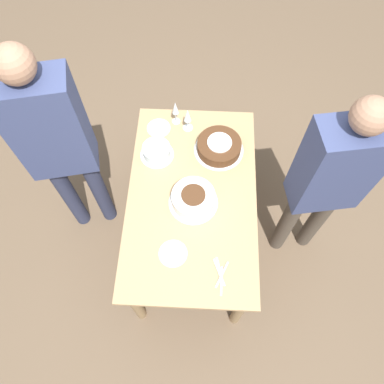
{
  "coord_description": "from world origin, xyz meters",
  "views": [
    {
      "loc": [
        -1.1,
        -0.05,
        2.86
      ],
      "look_at": [
        0.0,
        0.0,
        0.77
      ],
      "focal_mm": 35.0,
      "sensor_mm": 36.0,
      "label": 1
    }
  ],
  "objects_px": {
    "wine_glass_near": "(175,109)",
    "wine_glass_far": "(188,116)",
    "cake_center_white": "(193,199)",
    "cake_back_decorated": "(157,151)",
    "cake_front_chocolate": "(219,147)",
    "person_watching": "(57,142)",
    "person_cutting": "(329,180)"
  },
  "relations": [
    {
      "from": "wine_glass_near",
      "to": "wine_glass_far",
      "type": "distance_m",
      "value": 0.1
    },
    {
      "from": "cake_center_white",
      "to": "cake_back_decorated",
      "type": "distance_m",
      "value": 0.44
    },
    {
      "from": "cake_front_chocolate",
      "to": "person_watching",
      "type": "bearing_deg",
      "value": 102.76
    },
    {
      "from": "cake_front_chocolate",
      "to": "wine_glass_near",
      "type": "distance_m",
      "value": 0.4
    },
    {
      "from": "wine_glass_far",
      "to": "person_watching",
      "type": "bearing_deg",
      "value": 118.14
    },
    {
      "from": "cake_front_chocolate",
      "to": "person_watching",
      "type": "height_order",
      "value": "person_watching"
    },
    {
      "from": "person_watching",
      "to": "cake_front_chocolate",
      "type": "bearing_deg",
      "value": -0.09
    },
    {
      "from": "cake_front_chocolate",
      "to": "cake_back_decorated",
      "type": "distance_m",
      "value": 0.42
    },
    {
      "from": "cake_back_decorated",
      "to": "person_cutting",
      "type": "bearing_deg",
      "value": -106.26
    },
    {
      "from": "wine_glass_far",
      "to": "cake_front_chocolate",
      "type": "bearing_deg",
      "value": -129.07
    },
    {
      "from": "person_cutting",
      "to": "person_watching",
      "type": "distance_m",
      "value": 1.6
    },
    {
      "from": "cake_center_white",
      "to": "person_watching",
      "type": "distance_m",
      "value": 0.88
    },
    {
      "from": "wine_glass_near",
      "to": "person_watching",
      "type": "relative_size",
      "value": 0.12
    },
    {
      "from": "cake_front_chocolate",
      "to": "wine_glass_far",
      "type": "distance_m",
      "value": 0.3
    },
    {
      "from": "person_watching",
      "to": "cake_center_white",
      "type": "bearing_deg",
      "value": -26.06
    },
    {
      "from": "cake_center_white",
      "to": "person_cutting",
      "type": "relative_size",
      "value": 0.19
    },
    {
      "from": "cake_front_chocolate",
      "to": "wine_glass_far",
      "type": "height_order",
      "value": "wine_glass_far"
    },
    {
      "from": "wine_glass_far",
      "to": "cake_back_decorated",
      "type": "bearing_deg",
      "value": 140.29
    },
    {
      "from": "person_watching",
      "to": "person_cutting",
      "type": "bearing_deg",
      "value": -17.97
    },
    {
      "from": "person_cutting",
      "to": "person_watching",
      "type": "relative_size",
      "value": 0.94
    },
    {
      "from": "cake_front_chocolate",
      "to": "cake_center_white",
      "type": "bearing_deg",
      "value": 159.15
    },
    {
      "from": "wine_glass_near",
      "to": "person_cutting",
      "type": "bearing_deg",
      "value": -122.61
    },
    {
      "from": "cake_front_chocolate",
      "to": "person_cutting",
      "type": "height_order",
      "value": "person_cutting"
    },
    {
      "from": "wine_glass_near",
      "to": "person_watching",
      "type": "distance_m",
      "value": 0.82
    },
    {
      "from": "cake_center_white",
      "to": "person_cutting",
      "type": "xyz_separation_m",
      "value": [
        0.05,
        -0.78,
        0.22
      ]
    },
    {
      "from": "cake_center_white",
      "to": "cake_front_chocolate",
      "type": "height_order",
      "value": "cake_center_white"
    },
    {
      "from": "cake_center_white",
      "to": "wine_glass_near",
      "type": "relative_size",
      "value": 1.54
    },
    {
      "from": "cake_center_white",
      "to": "person_cutting",
      "type": "distance_m",
      "value": 0.81
    },
    {
      "from": "cake_front_chocolate",
      "to": "wine_glass_far",
      "type": "bearing_deg",
      "value": 50.93
    },
    {
      "from": "cake_center_white",
      "to": "person_watching",
      "type": "height_order",
      "value": "person_watching"
    },
    {
      "from": "wine_glass_far",
      "to": "person_watching",
      "type": "relative_size",
      "value": 0.11
    },
    {
      "from": "wine_glass_near",
      "to": "cake_center_white",
      "type": "bearing_deg",
      "value": -166.63
    }
  ]
}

